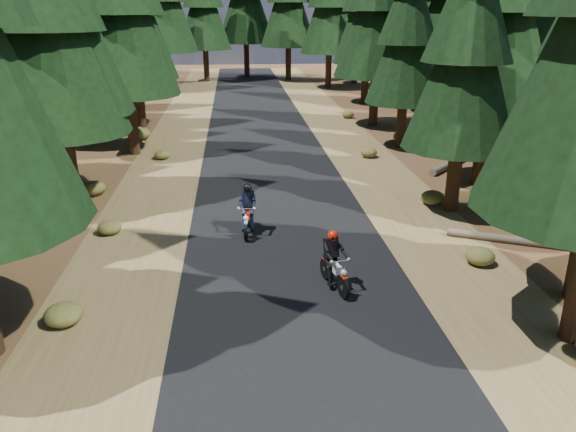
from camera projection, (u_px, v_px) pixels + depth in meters
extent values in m
plane|color=#452C18|center=(293.00, 274.00, 15.11)|extent=(120.00, 120.00, 0.00)
cube|color=black|center=(279.00, 211.00, 19.77)|extent=(6.00, 100.00, 0.01)
cube|color=brown|center=(146.00, 215.00, 19.36)|extent=(3.20, 100.00, 0.01)
cube|color=brown|center=(406.00, 207.00, 20.18)|extent=(3.20, 100.00, 0.01)
cylinder|color=black|center=(65.00, 133.00, 19.29)|extent=(0.51, 0.51, 5.34)
cone|color=black|center=(51.00, 31.00, 18.13)|extent=(4.54, 4.54, 6.68)
cylinder|color=black|center=(457.00, 148.00, 19.04)|extent=(0.48, 0.48, 4.52)
cone|color=black|center=(466.00, 62.00, 18.06)|extent=(3.84, 3.84, 5.65)
cylinder|color=black|center=(56.00, 114.00, 19.80)|extent=(0.56, 0.56, 6.43)
cylinder|color=black|center=(486.00, 112.00, 21.73)|extent=(0.53, 0.53, 5.84)
cone|color=black|center=(498.00, 12.00, 20.46)|extent=(4.96, 4.96, 7.30)
cylinder|color=black|center=(523.00, 93.00, 24.63)|extent=(0.56, 0.56, 6.43)
cylinder|color=black|center=(129.00, 95.00, 26.51)|extent=(0.53, 0.53, 5.72)
cone|color=black|center=(122.00, 15.00, 25.26)|extent=(4.86, 4.86, 7.15)
cylinder|color=black|center=(403.00, 103.00, 28.07)|extent=(0.48, 0.48, 4.51)
cone|color=black|center=(407.00, 44.00, 27.09)|extent=(3.83, 3.83, 5.64)
cylinder|color=black|center=(71.00, 81.00, 28.85)|extent=(0.55, 0.55, 6.37)
cylinder|color=black|center=(452.00, 76.00, 30.60)|extent=(0.56, 0.56, 6.47)
cylinder|color=black|center=(138.00, 79.00, 32.87)|extent=(0.53, 0.53, 5.64)
cone|color=black|center=(132.00, 15.00, 31.64)|extent=(4.79, 4.79, 7.05)
cylinder|color=black|center=(375.00, 77.00, 33.13)|extent=(0.53, 0.53, 5.83)
cone|color=black|center=(379.00, 11.00, 31.86)|extent=(4.95, 4.95, 7.29)
cylinder|color=black|center=(81.00, 76.00, 34.86)|extent=(0.52, 0.52, 5.45)
cone|color=black|center=(74.00, 18.00, 33.67)|extent=(4.63, 4.63, 6.81)
cylinder|color=black|center=(426.00, 78.00, 37.87)|extent=(0.48, 0.48, 4.61)
cone|color=black|center=(429.00, 33.00, 36.86)|extent=(3.92, 3.92, 5.77)
cylinder|color=black|center=(137.00, 77.00, 39.23)|extent=(0.48, 0.48, 4.42)
cone|color=black|center=(134.00, 35.00, 38.27)|extent=(3.76, 3.76, 5.52)
cone|color=black|center=(131.00, 4.00, 37.58)|extent=(2.87, 2.87, 3.98)
cylinder|color=black|center=(366.00, 63.00, 41.36)|extent=(0.53, 0.53, 5.76)
cone|color=black|center=(368.00, 11.00, 40.10)|extent=(4.90, 4.90, 7.21)
cylinder|color=black|center=(100.00, 67.00, 43.81)|extent=(0.49, 0.49, 4.75)
cone|color=black|center=(95.00, 27.00, 42.77)|extent=(4.04, 4.04, 5.93)
cylinder|color=black|center=(413.00, 59.00, 45.23)|extent=(0.53, 0.53, 5.66)
cone|color=black|center=(416.00, 13.00, 43.99)|extent=(4.81, 4.81, 7.07)
cylinder|color=black|center=(38.00, 71.00, 33.36)|extent=(0.56, 0.56, 6.40)
cylinder|color=black|center=(438.00, 64.00, 39.48)|extent=(0.54, 0.54, 6.00)
cone|color=black|center=(444.00, 7.00, 38.18)|extent=(5.10, 5.10, 7.50)
cylinder|color=black|center=(520.00, 80.00, 32.27)|extent=(0.52, 0.52, 5.60)
cone|color=black|center=(529.00, 16.00, 31.05)|extent=(4.76, 4.76, 7.00)
cylinder|color=black|center=(167.00, 52.00, 47.89)|extent=(0.56, 0.56, 6.40)
cone|color=black|center=(163.00, 2.00, 46.50)|extent=(5.44, 5.44, 8.00)
cylinder|color=black|center=(329.00, 53.00, 49.21)|extent=(0.54, 0.54, 6.00)
cone|color=black|center=(330.00, 8.00, 47.91)|extent=(5.10, 5.10, 7.50)
cylinder|color=black|center=(137.00, 47.00, 50.36)|extent=(0.57, 0.57, 6.80)
cylinder|color=black|center=(355.00, 48.00, 52.21)|extent=(0.56, 0.56, 6.40)
cone|color=black|center=(357.00, 2.00, 50.82)|extent=(5.44, 5.44, 8.00)
cylinder|color=black|center=(205.00, 49.00, 53.83)|extent=(0.54, 0.54, 6.00)
cone|color=black|center=(203.00, 8.00, 52.52)|extent=(5.10, 5.10, 7.50)
cylinder|color=black|center=(288.00, 47.00, 54.47)|extent=(0.56, 0.56, 6.40)
cone|color=black|center=(288.00, 3.00, 53.08)|extent=(5.44, 5.44, 8.00)
cylinder|color=black|center=(246.00, 43.00, 56.85)|extent=(0.57, 0.57, 6.80)
cylinder|color=black|center=(93.00, 58.00, 46.56)|extent=(0.52, 0.52, 5.60)
cone|color=black|center=(88.00, 13.00, 45.35)|extent=(4.76, 4.76, 7.00)
cylinder|color=black|center=(399.00, 53.00, 48.81)|extent=(0.54, 0.54, 6.00)
cone|color=black|center=(402.00, 8.00, 47.51)|extent=(5.10, 5.10, 7.50)
cylinder|color=#4C4233|center=(457.00, 161.00, 25.60)|extent=(3.74, 3.83, 0.32)
cylinder|color=#4C4233|center=(520.00, 241.00, 16.92)|extent=(3.96, 2.04, 0.24)
ellipsoid|color=#474C1E|center=(480.00, 256.00, 15.57)|extent=(0.81, 0.81, 0.49)
ellipsoid|color=#474C1E|center=(403.00, 136.00, 29.73)|extent=(1.06, 1.06, 0.64)
ellipsoid|color=#474C1E|center=(140.00, 133.00, 30.40)|extent=(1.11, 1.11, 0.66)
ellipsoid|color=#474C1E|center=(433.00, 198.00, 20.32)|extent=(0.87, 0.87, 0.52)
ellipsoid|color=#474C1E|center=(348.00, 115.00, 36.34)|extent=(0.75, 0.75, 0.45)
ellipsoid|color=#474C1E|center=(369.00, 153.00, 26.77)|extent=(0.78, 0.78, 0.47)
ellipsoid|color=#474C1E|center=(93.00, 188.00, 21.36)|extent=(0.94, 0.94, 0.56)
ellipsoid|color=#474C1E|center=(162.00, 155.00, 26.46)|extent=(0.74, 0.74, 0.45)
ellipsoid|color=#474C1E|center=(63.00, 315.00, 12.59)|extent=(0.84, 0.84, 0.51)
ellipsoid|color=#474C1E|center=(109.00, 227.00, 17.68)|extent=(0.74, 0.74, 0.45)
cube|color=black|center=(335.00, 251.00, 13.96)|extent=(0.38, 0.28, 0.49)
sphere|color=#BB1C07|center=(335.00, 238.00, 13.84)|extent=(0.33, 0.33, 0.27)
cube|color=black|center=(247.00, 201.00, 17.44)|extent=(0.38, 0.26, 0.51)
sphere|color=black|center=(247.00, 189.00, 17.31)|extent=(0.32, 0.32, 0.29)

